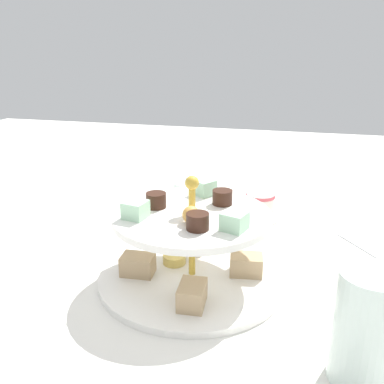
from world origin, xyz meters
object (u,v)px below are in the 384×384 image
(tiered_serving_stand, at_px, (192,250))
(water_glass_tall_right, at_px, (366,328))
(teacup_with_saucer, at_px, (260,206))
(butter_knife_right, at_px, (374,253))
(water_glass_short_left, at_px, (189,198))

(tiered_serving_stand, bearing_deg, water_glass_tall_right, 145.67)
(teacup_with_saucer, bearing_deg, butter_knife_right, 149.80)
(water_glass_short_left, height_order, teacup_with_saucer, water_glass_short_left)
(butter_knife_right, bearing_deg, tiered_serving_stand, 83.79)
(water_glass_short_left, distance_m, teacup_with_saucer, 0.15)
(water_glass_tall_right, relative_size, teacup_with_saucer, 1.40)
(tiered_serving_stand, height_order, water_glass_short_left, tiered_serving_stand)
(teacup_with_saucer, height_order, butter_knife_right, teacup_with_saucer)
(tiered_serving_stand, distance_m, teacup_with_saucer, 0.28)
(tiered_serving_stand, relative_size, water_glass_tall_right, 2.21)
(tiered_serving_stand, bearing_deg, butter_knife_right, -151.37)
(water_glass_tall_right, bearing_deg, teacup_with_saucer, -70.94)
(water_glass_tall_right, bearing_deg, tiered_serving_stand, -34.33)
(tiered_serving_stand, xyz_separation_m, water_glass_tall_right, (-0.22, 0.15, 0.01))
(tiered_serving_stand, bearing_deg, water_glass_short_left, -74.54)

